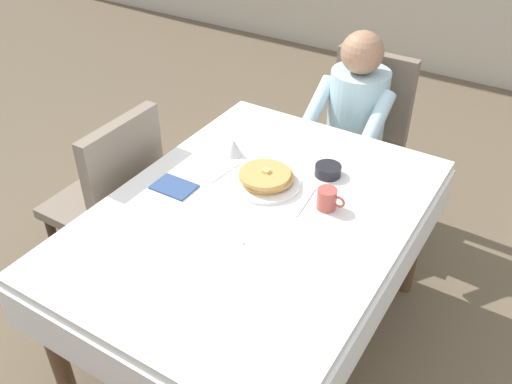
{
  "coord_description": "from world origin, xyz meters",
  "views": [
    {
      "loc": [
        0.88,
        -1.42,
        2.05
      ],
      "look_at": [
        -0.03,
        0.05,
        0.79
      ],
      "focal_mm": 39.09,
      "sensor_mm": 36.0,
      "label": 1
    }
  ],
  "objects_px": {
    "chair_diner": "(362,128)",
    "syrup_pitcher": "(234,147)",
    "dining_table_main": "(255,230)",
    "fork_left_of_plate": "(225,173)",
    "knife_right_of_plate": "(305,202)",
    "bowl_butter": "(328,170)",
    "diner_person": "(354,118)",
    "plate_breakfast": "(266,183)",
    "cup_coffee": "(327,199)",
    "chair_left_side": "(113,193)",
    "breakfast_stack": "(266,177)",
    "spoon_near_edge": "(231,233)"
  },
  "relations": [
    {
      "from": "chair_left_side",
      "to": "knife_right_of_plate",
      "type": "xyz_separation_m",
      "value": [
        0.91,
        0.16,
        0.21
      ]
    },
    {
      "from": "chair_left_side",
      "to": "cup_coffee",
      "type": "bearing_deg",
      "value": -80.5
    },
    {
      "from": "diner_person",
      "to": "breakfast_stack",
      "type": "bearing_deg",
      "value": 88.29
    },
    {
      "from": "chair_left_side",
      "to": "plate_breakfast",
      "type": "height_order",
      "value": "chair_left_side"
    },
    {
      "from": "dining_table_main",
      "to": "diner_person",
      "type": "distance_m",
      "value": 1.01
    },
    {
      "from": "fork_left_of_plate",
      "to": "cup_coffee",
      "type": "bearing_deg",
      "value": -82.0
    },
    {
      "from": "breakfast_stack",
      "to": "cup_coffee",
      "type": "xyz_separation_m",
      "value": [
        0.28,
        -0.01,
        0.0
      ]
    },
    {
      "from": "diner_person",
      "to": "fork_left_of_plate",
      "type": "distance_m",
      "value": 0.89
    },
    {
      "from": "dining_table_main",
      "to": "chair_diner",
      "type": "distance_m",
      "value": 1.18
    },
    {
      "from": "diner_person",
      "to": "plate_breakfast",
      "type": "xyz_separation_m",
      "value": [
        -0.02,
        -0.84,
        0.08
      ]
    },
    {
      "from": "cup_coffee",
      "to": "bowl_butter",
      "type": "height_order",
      "value": "cup_coffee"
    },
    {
      "from": "cup_coffee",
      "to": "syrup_pitcher",
      "type": "relative_size",
      "value": 1.41
    },
    {
      "from": "dining_table_main",
      "to": "syrup_pitcher",
      "type": "relative_size",
      "value": 19.05
    },
    {
      "from": "syrup_pitcher",
      "to": "cup_coffee",
      "type": "bearing_deg",
      "value": -14.38
    },
    {
      "from": "chair_diner",
      "to": "plate_breakfast",
      "type": "distance_m",
      "value": 1.02
    },
    {
      "from": "chair_diner",
      "to": "breakfast_stack",
      "type": "xyz_separation_m",
      "value": [
        -0.03,
        -1.0,
        0.25
      ]
    },
    {
      "from": "dining_table_main",
      "to": "diner_person",
      "type": "height_order",
      "value": "diner_person"
    },
    {
      "from": "bowl_butter",
      "to": "fork_left_of_plate",
      "type": "distance_m",
      "value": 0.43
    },
    {
      "from": "diner_person",
      "to": "breakfast_stack",
      "type": "relative_size",
      "value": 4.99
    },
    {
      "from": "chair_left_side",
      "to": "knife_right_of_plate",
      "type": "bearing_deg",
      "value": -80.27
    },
    {
      "from": "dining_table_main",
      "to": "spoon_near_edge",
      "type": "height_order",
      "value": "spoon_near_edge"
    },
    {
      "from": "chair_left_side",
      "to": "spoon_near_edge",
      "type": "relative_size",
      "value": 6.2
    },
    {
      "from": "diner_person",
      "to": "syrup_pitcher",
      "type": "distance_m",
      "value": 0.77
    },
    {
      "from": "plate_breakfast",
      "to": "spoon_near_edge",
      "type": "distance_m",
      "value": 0.34
    },
    {
      "from": "chair_diner",
      "to": "plate_breakfast",
      "type": "xyz_separation_m",
      "value": [
        -0.02,
        -0.99,
        0.22
      ]
    },
    {
      "from": "breakfast_stack",
      "to": "knife_right_of_plate",
      "type": "height_order",
      "value": "breakfast_stack"
    },
    {
      "from": "spoon_near_edge",
      "to": "syrup_pitcher",
      "type": "bearing_deg",
      "value": 138.75
    },
    {
      "from": "chair_left_side",
      "to": "bowl_butter",
      "type": "relative_size",
      "value": 8.45
    },
    {
      "from": "plate_breakfast",
      "to": "cup_coffee",
      "type": "relative_size",
      "value": 2.48
    },
    {
      "from": "chair_diner",
      "to": "bowl_butter",
      "type": "xyz_separation_m",
      "value": [
        0.16,
        -0.8,
        0.23
      ]
    },
    {
      "from": "diner_person",
      "to": "breakfast_stack",
      "type": "xyz_separation_m",
      "value": [
        -0.03,
        -0.84,
        0.11
      ]
    },
    {
      "from": "dining_table_main",
      "to": "chair_diner",
      "type": "bearing_deg",
      "value": 91.49
    },
    {
      "from": "chair_diner",
      "to": "chair_left_side",
      "type": "height_order",
      "value": "same"
    },
    {
      "from": "knife_right_of_plate",
      "to": "spoon_near_edge",
      "type": "relative_size",
      "value": 1.33
    },
    {
      "from": "bowl_butter",
      "to": "knife_right_of_plate",
      "type": "bearing_deg",
      "value": -87.69
    },
    {
      "from": "chair_diner",
      "to": "chair_left_side",
      "type": "relative_size",
      "value": 1.0
    },
    {
      "from": "plate_breakfast",
      "to": "cup_coffee",
      "type": "bearing_deg",
      "value": -1.94
    },
    {
      "from": "chair_diner",
      "to": "syrup_pitcher",
      "type": "xyz_separation_m",
      "value": [
        -0.26,
        -0.87,
        0.25
      ]
    },
    {
      "from": "plate_breakfast",
      "to": "fork_left_of_plate",
      "type": "relative_size",
      "value": 1.56
    },
    {
      "from": "diner_person",
      "to": "syrup_pitcher",
      "type": "relative_size",
      "value": 14.0
    },
    {
      "from": "plate_breakfast",
      "to": "syrup_pitcher",
      "type": "xyz_separation_m",
      "value": [
        -0.24,
        0.12,
        0.03
      ]
    },
    {
      "from": "chair_diner",
      "to": "fork_left_of_plate",
      "type": "height_order",
      "value": "chair_diner"
    },
    {
      "from": "dining_table_main",
      "to": "knife_right_of_plate",
      "type": "distance_m",
      "value": 0.23
    },
    {
      "from": "chair_diner",
      "to": "diner_person",
      "type": "bearing_deg",
      "value": 90.0
    },
    {
      "from": "fork_left_of_plate",
      "to": "knife_right_of_plate",
      "type": "xyz_separation_m",
      "value": [
        0.38,
        -0.0,
        0.0
      ]
    },
    {
      "from": "knife_right_of_plate",
      "to": "fork_left_of_plate",
      "type": "bearing_deg",
      "value": 83.23
    },
    {
      "from": "diner_person",
      "to": "chair_left_side",
      "type": "bearing_deg",
      "value": 53.87
    },
    {
      "from": "chair_diner",
      "to": "plate_breakfast",
      "type": "height_order",
      "value": "chair_diner"
    },
    {
      "from": "breakfast_stack",
      "to": "diner_person",
      "type": "bearing_deg",
      "value": 88.29
    },
    {
      "from": "bowl_butter",
      "to": "knife_right_of_plate",
      "type": "distance_m",
      "value": 0.22
    }
  ]
}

